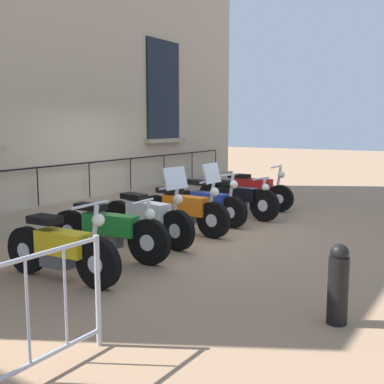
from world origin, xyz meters
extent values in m
plane|color=#9E7A5B|center=(0.00, 0.00, 0.00)|extent=(60.00, 60.00, 0.00)
cube|color=tan|center=(-2.55, 0.00, 3.71)|extent=(0.60, 12.97, 7.43)
cube|color=gray|center=(-2.17, 0.00, 0.25)|extent=(0.20, 12.97, 0.50)
cube|color=black|center=(-2.23, 2.85, 2.90)|extent=(0.06, 1.37, 2.48)
cube|color=tan|center=(-2.15, 2.85, 1.61)|extent=(0.24, 1.57, 0.10)
cube|color=black|center=(-2.13, 0.00, 1.23)|extent=(0.03, 10.90, 0.03)
cylinder|color=black|center=(-2.13, -1.36, 0.87)|extent=(0.02, 0.02, 0.72)
cylinder|color=black|center=(-2.13, 0.00, 0.87)|extent=(0.02, 0.02, 0.72)
cylinder|color=black|center=(-2.13, 1.36, 0.87)|extent=(0.02, 0.02, 0.72)
cylinder|color=black|center=(-2.13, 2.72, 0.87)|extent=(0.02, 0.02, 0.72)
cylinder|color=black|center=(-2.13, 4.09, 0.87)|extent=(0.02, 0.02, 0.72)
cylinder|color=black|center=(-2.13, 5.45, 0.87)|extent=(0.02, 0.02, 0.72)
cylinder|color=black|center=(1.00, -3.10, 0.33)|extent=(0.65, 0.14, 0.65)
cylinder|color=silver|center=(1.00, -3.10, 0.33)|extent=(0.23, 0.14, 0.23)
cylinder|color=black|center=(-0.27, -3.15, 0.33)|extent=(0.65, 0.14, 0.65)
cylinder|color=silver|center=(-0.27, -3.15, 0.33)|extent=(0.23, 0.14, 0.23)
cube|color=gold|center=(0.42, -3.13, 0.52)|extent=(0.77, 0.33, 0.30)
cube|color=#4C4C51|center=(0.32, -3.13, 0.29)|extent=(0.46, 0.25, 0.23)
cube|color=black|center=(0.10, -3.14, 0.79)|extent=(0.43, 0.28, 0.10)
cylinder|color=silver|center=(0.95, -3.11, 0.69)|extent=(0.16, 0.07, 0.74)
cylinder|color=silver|center=(0.90, -3.11, 1.06)|extent=(0.06, 0.66, 0.04)
sphere|color=white|center=(1.02, -3.10, 0.88)|extent=(0.16, 0.16, 0.16)
cylinder|color=silver|center=(0.17, -2.97, 0.18)|extent=(0.68, 0.10, 0.08)
cylinder|color=black|center=(0.92, -1.95, 0.34)|extent=(0.69, 0.17, 0.68)
cylinder|color=silver|center=(0.92, -1.95, 0.34)|extent=(0.25, 0.15, 0.24)
cylinder|color=black|center=(-0.57, -2.07, 0.34)|extent=(0.69, 0.17, 0.68)
cylinder|color=silver|center=(-0.57, -2.07, 0.34)|extent=(0.25, 0.15, 0.24)
cube|color=#1E842D|center=(0.22, -2.01, 0.54)|extent=(0.92, 0.31, 0.31)
cube|color=#4C4C51|center=(0.12, -2.01, 0.31)|extent=(0.56, 0.23, 0.24)
cube|color=black|center=(-0.14, -2.03, 0.77)|extent=(0.52, 0.26, 0.10)
cylinder|color=silver|center=(0.87, -1.95, 0.64)|extent=(0.16, 0.07, 0.60)
cylinder|color=silver|center=(0.82, -1.96, 0.93)|extent=(0.08, 0.53, 0.04)
sphere|color=white|center=(0.94, -1.95, 0.75)|extent=(0.16, 0.16, 0.16)
cylinder|color=silver|center=(-0.06, -1.90, 0.19)|extent=(0.82, 0.14, 0.08)
cylinder|color=black|center=(0.82, -1.07, 0.33)|extent=(0.68, 0.22, 0.67)
cylinder|color=silver|center=(0.82, -1.07, 0.33)|extent=(0.25, 0.17, 0.23)
cylinder|color=black|center=(-0.62, -0.84, 0.33)|extent=(0.68, 0.22, 0.67)
cylinder|color=silver|center=(-0.62, -0.84, 0.33)|extent=(0.25, 0.17, 0.23)
cube|color=silver|center=(0.15, -0.97, 0.55)|extent=(0.88, 0.40, 0.35)
cube|color=#4C4C51|center=(0.05, -0.95, 0.30)|extent=(0.54, 0.29, 0.23)
cube|color=black|center=(-0.19, -0.91, 0.79)|extent=(0.51, 0.31, 0.10)
cylinder|color=silver|center=(0.77, -1.06, 0.68)|extent=(0.17, 0.08, 0.70)
cylinder|color=silver|center=(0.72, -1.06, 1.03)|extent=(0.13, 0.59, 0.04)
sphere|color=white|center=(0.84, -1.07, 0.85)|extent=(0.16, 0.16, 0.16)
cylinder|color=silver|center=(-0.09, -0.78, 0.18)|extent=(0.77, 0.20, 0.08)
cube|color=silver|center=(0.78, -1.07, 1.18)|extent=(0.20, 0.50, 0.36)
cylinder|color=black|center=(0.89, -0.02, 0.33)|extent=(0.67, 0.17, 0.66)
cylinder|color=silver|center=(0.89, -0.02, 0.33)|extent=(0.24, 0.16, 0.23)
cylinder|color=black|center=(-0.46, 0.07, 0.33)|extent=(0.67, 0.17, 0.66)
cylinder|color=silver|center=(-0.46, 0.07, 0.33)|extent=(0.24, 0.16, 0.23)
cube|color=orange|center=(0.27, 0.02, 0.54)|extent=(0.93, 0.31, 0.34)
cube|color=#4C4C51|center=(0.17, 0.03, 0.30)|extent=(0.56, 0.23, 0.23)
cube|color=black|center=(-0.10, 0.04, 0.78)|extent=(0.52, 0.26, 0.10)
cylinder|color=silver|center=(0.84, -0.02, 0.68)|extent=(0.16, 0.07, 0.70)
cylinder|color=silver|center=(0.79, -0.01, 1.02)|extent=(0.07, 0.55, 0.04)
sphere|color=white|center=(0.91, -0.02, 0.84)|extent=(0.16, 0.16, 0.16)
cylinder|color=silver|center=(0.00, 0.17, 0.18)|extent=(0.83, 0.13, 0.08)
cube|color=silver|center=(0.85, -0.02, 1.17)|extent=(0.15, 0.46, 0.36)
cylinder|color=black|center=(0.79, 0.92, 0.31)|extent=(0.64, 0.26, 0.63)
cylinder|color=silver|center=(0.79, 0.92, 0.31)|extent=(0.25, 0.20, 0.22)
cylinder|color=black|center=(-0.48, 1.16, 0.31)|extent=(0.64, 0.26, 0.63)
cylinder|color=silver|center=(-0.48, 1.16, 0.31)|extent=(0.25, 0.20, 0.22)
cube|color=#1E389E|center=(0.21, 1.03, 0.50)|extent=(0.90, 0.40, 0.29)
cube|color=#4C4C51|center=(0.11, 1.05, 0.28)|extent=(0.55, 0.29, 0.22)
cube|color=black|center=(-0.14, 1.09, 0.83)|extent=(0.52, 0.31, 0.10)
cylinder|color=silver|center=(0.75, 0.93, 0.68)|extent=(0.17, 0.09, 0.74)
cylinder|color=silver|center=(0.70, 0.94, 1.05)|extent=(0.14, 0.55, 0.04)
sphere|color=white|center=(0.81, 0.92, 0.87)|extent=(0.16, 0.16, 0.16)
cylinder|color=silver|center=(-0.03, 1.21, 0.17)|extent=(0.78, 0.22, 0.08)
cylinder|color=black|center=(1.08, 1.82, 0.34)|extent=(0.70, 0.25, 0.69)
cylinder|color=silver|center=(1.08, 1.82, 0.34)|extent=(0.26, 0.18, 0.24)
cylinder|color=black|center=(-0.38, 2.11, 0.34)|extent=(0.70, 0.25, 0.69)
cylinder|color=silver|center=(-0.38, 2.11, 0.34)|extent=(0.26, 0.18, 0.24)
cube|color=black|center=(0.40, 1.96, 0.53)|extent=(0.98, 0.43, 0.29)
cube|color=#4C4C51|center=(0.30, 1.98, 0.31)|extent=(0.60, 0.31, 0.24)
cube|color=black|center=(0.02, 2.03, 0.73)|extent=(0.57, 0.33, 0.10)
cylinder|color=silver|center=(1.03, 1.83, 0.62)|extent=(0.17, 0.09, 0.57)
cylinder|color=silver|center=(0.98, 1.84, 0.90)|extent=(0.14, 0.56, 0.04)
sphere|color=white|center=(1.10, 1.82, 0.72)|extent=(0.16, 0.16, 0.16)
cylinder|color=silver|center=(0.14, 2.15, 0.19)|extent=(0.86, 0.24, 0.08)
cylinder|color=black|center=(0.93, 3.04, 0.31)|extent=(0.63, 0.17, 0.63)
cylinder|color=silver|center=(0.93, 3.04, 0.31)|extent=(0.23, 0.17, 0.22)
cylinder|color=black|center=(-0.51, 2.98, 0.31)|extent=(0.63, 0.17, 0.63)
cylinder|color=silver|center=(-0.51, 2.98, 0.31)|extent=(0.23, 0.17, 0.22)
cube|color=red|center=(0.26, 3.01, 0.55)|extent=(0.91, 0.34, 0.39)
cube|color=#4C4C51|center=(0.16, 3.01, 0.28)|extent=(0.55, 0.26, 0.22)
cube|color=black|center=(-0.10, 3.00, 0.78)|extent=(0.51, 0.29, 0.10)
cylinder|color=silver|center=(0.88, 3.04, 0.68)|extent=(0.16, 0.07, 0.75)
cylinder|color=silver|center=(0.83, 3.04, 1.06)|extent=(0.06, 0.66, 0.04)
sphere|color=white|center=(0.95, 3.04, 0.88)|extent=(0.16, 0.16, 0.16)
cylinder|color=silver|center=(-0.02, 3.16, 0.17)|extent=(0.81, 0.11, 0.08)
cylinder|color=#B7B7BF|center=(2.07, -4.25, 0.53)|extent=(0.05, 0.05, 1.05)
cylinder|color=#B7B7BF|center=(2.06, -5.21, 1.02)|extent=(0.07, 1.93, 0.04)
cylinder|color=#B7B7BF|center=(2.06, -5.21, 0.15)|extent=(0.07, 1.93, 0.04)
cylinder|color=#B7B7BF|center=(2.06, -5.02, 0.60)|extent=(0.02, 0.02, 0.87)
cylinder|color=#B7B7BF|center=(2.07, -4.63, 0.60)|extent=(0.02, 0.02, 0.87)
cylinder|color=black|center=(3.81, -2.57, 0.35)|extent=(0.21, 0.21, 0.71)
sphere|color=black|center=(3.81, -2.57, 0.75)|extent=(0.19, 0.19, 0.19)
camera|label=1|loc=(5.05, -7.36, 2.05)|focal=44.82mm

